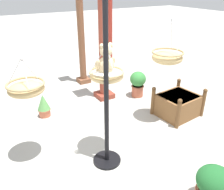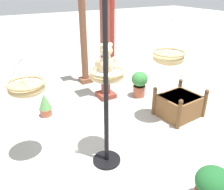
{
  "view_description": "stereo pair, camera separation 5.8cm",
  "coord_description": "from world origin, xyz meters",
  "px_view_note": "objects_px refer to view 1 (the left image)",
  "views": [
    {
      "loc": [
        -1.66,
        -2.69,
        2.61
      ],
      "look_at": [
        -0.03,
        0.06,
        1.07
      ],
      "focal_mm": 37.75,
      "sensor_mm": 36.0,
      "label": 1
    },
    {
      "loc": [
        -1.61,
        -2.72,
        2.61
      ],
      "look_at": [
        -0.03,
        0.06,
        1.07
      ],
      "focal_mm": 37.75,
      "sensor_mm": 36.0,
      "label": 2
    }
  ],
  "objects_px": {
    "hanging_basket_right_low": "(167,57)",
    "potted_plant_bushy_green": "(44,105)",
    "greenhouse_pillar_left": "(109,33)",
    "potted_plant_tall_leafy": "(138,83)",
    "greenhouse_pillar_far_back": "(103,39)",
    "potted_plant_flowering_red": "(214,186)",
    "display_pole_central": "(107,118)",
    "greenhouse_pillar_right": "(81,29)",
    "hanging_basket_with_teddy": "(107,75)",
    "teddy_bear": "(106,61)",
    "wooden_planter_box": "(178,104)",
    "hanging_basket_left_high": "(26,88)"
  },
  "relations": [
    {
      "from": "hanging_basket_right_low",
      "to": "potted_plant_bushy_green",
      "type": "xyz_separation_m",
      "value": [
        -2.08,
        1.35,
        -1.09
      ]
    },
    {
      "from": "greenhouse_pillar_left",
      "to": "potted_plant_tall_leafy",
      "type": "xyz_separation_m",
      "value": [
        0.07,
        -1.28,
        -1.0
      ]
    },
    {
      "from": "greenhouse_pillar_left",
      "to": "greenhouse_pillar_far_back",
      "type": "relative_size",
      "value": 0.94
    },
    {
      "from": "potted_plant_flowering_red",
      "to": "display_pole_central",
      "type": "bearing_deg",
      "value": 119.38
    },
    {
      "from": "greenhouse_pillar_right",
      "to": "potted_plant_flowering_red",
      "type": "relative_size",
      "value": 5.53
    },
    {
      "from": "hanging_basket_with_teddy",
      "to": "greenhouse_pillar_left",
      "type": "distance_m",
      "value": 3.17
    },
    {
      "from": "teddy_bear",
      "to": "greenhouse_pillar_far_back",
      "type": "relative_size",
      "value": 0.16
    },
    {
      "from": "hanging_basket_right_low",
      "to": "potted_plant_tall_leafy",
      "type": "distance_m",
      "value": 1.51
    },
    {
      "from": "teddy_bear",
      "to": "potted_plant_flowering_red",
      "type": "distance_m",
      "value": 2.17
    },
    {
      "from": "hanging_basket_with_teddy",
      "to": "greenhouse_pillar_left",
      "type": "bearing_deg",
      "value": 59.33
    },
    {
      "from": "hanging_basket_with_teddy",
      "to": "greenhouse_pillar_right",
      "type": "distance_m",
      "value": 3.11
    },
    {
      "from": "greenhouse_pillar_far_back",
      "to": "potted_plant_bushy_green",
      "type": "xyz_separation_m",
      "value": [
        -1.54,
        -0.15,
        -1.2
      ]
    },
    {
      "from": "hanging_basket_with_teddy",
      "to": "teddy_bear",
      "type": "xyz_separation_m",
      "value": [
        0.0,
        0.02,
        0.2
      ]
    },
    {
      "from": "greenhouse_pillar_left",
      "to": "hanging_basket_with_teddy",
      "type": "bearing_deg",
      "value": -120.67
    },
    {
      "from": "wooden_planter_box",
      "to": "potted_plant_bushy_green",
      "type": "relative_size",
      "value": 1.86
    },
    {
      "from": "greenhouse_pillar_left",
      "to": "potted_plant_bushy_green",
      "type": "distance_m",
      "value": 2.7
    },
    {
      "from": "hanging_basket_left_high",
      "to": "potted_plant_tall_leafy",
      "type": "height_order",
      "value": "hanging_basket_left_high"
    },
    {
      "from": "potted_plant_tall_leafy",
      "to": "greenhouse_pillar_left",
      "type": "bearing_deg",
      "value": 93.34
    },
    {
      "from": "greenhouse_pillar_far_back",
      "to": "potted_plant_tall_leafy",
      "type": "distance_m",
      "value": 1.38
    },
    {
      "from": "greenhouse_pillar_right",
      "to": "potted_plant_flowering_red",
      "type": "bearing_deg",
      "value": -93.55
    },
    {
      "from": "greenhouse_pillar_far_back",
      "to": "greenhouse_pillar_left",
      "type": "bearing_deg",
      "value": 53.6
    },
    {
      "from": "greenhouse_pillar_right",
      "to": "potted_plant_bushy_green",
      "type": "bearing_deg",
      "value": -139.04
    },
    {
      "from": "teddy_bear",
      "to": "hanging_basket_left_high",
      "type": "relative_size",
      "value": 0.85
    },
    {
      "from": "teddy_bear",
      "to": "greenhouse_pillar_left",
      "type": "xyz_separation_m",
      "value": [
        1.62,
        2.7,
        -0.21
      ]
    },
    {
      "from": "teddy_bear",
      "to": "potted_plant_flowering_red",
      "type": "bearing_deg",
      "value": -69.27
    },
    {
      "from": "potted_plant_flowering_red",
      "to": "hanging_basket_right_low",
      "type": "bearing_deg",
      "value": 66.1
    },
    {
      "from": "hanging_basket_with_teddy",
      "to": "potted_plant_tall_leafy",
      "type": "bearing_deg",
      "value": 40.6
    },
    {
      "from": "hanging_basket_with_teddy",
      "to": "potted_plant_tall_leafy",
      "type": "xyz_separation_m",
      "value": [
        1.69,
        1.45,
        -1.01
      ]
    },
    {
      "from": "hanging_basket_right_low",
      "to": "display_pole_central",
      "type": "bearing_deg",
      "value": -160.96
    },
    {
      "from": "greenhouse_pillar_left",
      "to": "greenhouse_pillar_right",
      "type": "height_order",
      "value": "greenhouse_pillar_right"
    },
    {
      "from": "hanging_basket_left_high",
      "to": "greenhouse_pillar_right",
      "type": "xyz_separation_m",
      "value": [
        1.98,
        2.52,
        0.27
      ]
    },
    {
      "from": "potted_plant_tall_leafy",
      "to": "teddy_bear",
      "type": "bearing_deg",
      "value": -139.85
    },
    {
      "from": "potted_plant_tall_leafy",
      "to": "greenhouse_pillar_right",
      "type": "bearing_deg",
      "value": 117.26
    },
    {
      "from": "hanging_basket_left_high",
      "to": "wooden_planter_box",
      "type": "bearing_deg",
      "value": -3.74
    },
    {
      "from": "greenhouse_pillar_left",
      "to": "potted_plant_flowering_red",
      "type": "relative_size",
      "value": 5.04
    },
    {
      "from": "greenhouse_pillar_left",
      "to": "potted_plant_flowering_red",
      "type": "distance_m",
      "value": 4.59
    },
    {
      "from": "display_pole_central",
      "to": "hanging_basket_right_low",
      "type": "distance_m",
      "value": 1.8
    },
    {
      "from": "wooden_planter_box",
      "to": "potted_plant_tall_leafy",
      "type": "distance_m",
      "value": 1.21
    },
    {
      "from": "display_pole_central",
      "to": "wooden_planter_box",
      "type": "xyz_separation_m",
      "value": [
        2.02,
        0.51,
        -0.56
      ]
    },
    {
      "from": "teddy_bear",
      "to": "greenhouse_pillar_left",
      "type": "relative_size",
      "value": 0.17
    },
    {
      "from": "hanging_basket_right_low",
      "to": "potted_plant_bushy_green",
      "type": "height_order",
      "value": "hanging_basket_right_low"
    },
    {
      "from": "teddy_bear",
      "to": "potted_plant_bushy_green",
      "type": "xyz_separation_m",
      "value": [
        -0.6,
        1.64,
        -1.32
      ]
    },
    {
      "from": "potted_plant_bushy_green",
      "to": "greenhouse_pillar_right",
      "type": "bearing_deg",
      "value": 40.96
    },
    {
      "from": "display_pole_central",
      "to": "greenhouse_pillar_right",
      "type": "distance_m",
      "value": 3.46
    },
    {
      "from": "potted_plant_bushy_green",
      "to": "greenhouse_pillar_left",
      "type": "bearing_deg",
      "value": 25.62
    },
    {
      "from": "display_pole_central",
      "to": "potted_plant_tall_leafy",
      "type": "xyz_separation_m",
      "value": [
        1.84,
        1.7,
        -0.45
      ]
    },
    {
      "from": "potted_plant_tall_leafy",
      "to": "potted_plant_bushy_green",
      "type": "bearing_deg",
      "value": 174.67
    },
    {
      "from": "hanging_basket_with_teddy",
      "to": "hanging_basket_left_high",
      "type": "relative_size",
      "value": 0.97
    },
    {
      "from": "teddy_bear",
      "to": "hanging_basket_right_low",
      "type": "distance_m",
      "value": 1.52
    },
    {
      "from": "display_pole_central",
      "to": "potted_plant_flowering_red",
      "type": "xyz_separation_m",
      "value": [
        0.77,
        -1.37,
        -0.52
      ]
    }
  ]
}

